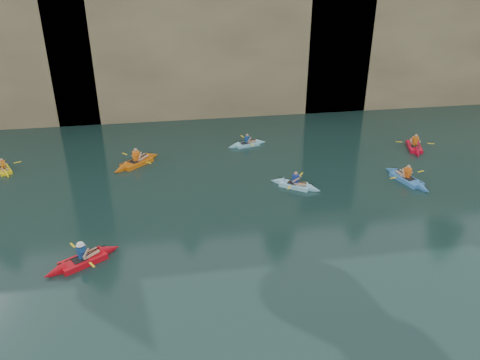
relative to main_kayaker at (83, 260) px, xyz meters
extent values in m
plane|color=black|center=(6.00, -3.47, -0.17)|extent=(160.00, 160.00, 0.00)
cube|color=tan|center=(6.00, 26.53, 5.83)|extent=(70.00, 16.00, 12.00)
cube|color=#9A875D|center=(8.00, 19.13, 5.53)|extent=(24.00, 2.40, 11.40)
cube|color=#9A875D|center=(28.00, 19.13, 4.75)|extent=(26.00, 2.40, 9.84)
cube|color=black|center=(2.00, 18.48, 1.43)|extent=(3.50, 1.00, 3.20)
cube|color=black|center=(16.00, 18.48, 2.08)|extent=(5.00, 1.00, 4.50)
cube|color=red|center=(0.00, 0.00, -0.02)|extent=(2.61, 2.04, 0.29)
cone|color=red|center=(1.03, 0.64, -0.02)|extent=(1.18, 1.13, 0.77)
cone|color=red|center=(-1.03, -0.64, -0.02)|extent=(1.18, 1.13, 0.77)
cube|color=black|center=(-0.13, -0.08, 0.10)|extent=(0.72, 0.70, 0.04)
cube|color=navy|center=(0.00, 0.00, 0.38)|extent=(0.40, 0.36, 0.49)
sphere|color=tan|center=(0.00, 0.00, 0.73)|extent=(0.21, 0.21, 0.21)
cylinder|color=black|center=(0.00, 0.00, 0.27)|extent=(1.76, 1.11, 0.04)
cube|color=yellow|center=(-0.49, 0.79, 0.27)|extent=(0.29, 0.40, 0.02)
cube|color=yellow|center=(0.49, -0.79, 0.27)|extent=(0.29, 0.40, 0.02)
cylinder|color=white|center=(0.00, 0.00, 0.77)|extent=(0.35, 0.35, 0.10)
cube|color=#D6620D|center=(1.91, 9.92, -0.02)|extent=(2.57, 2.47, 0.30)
cone|color=#D6620D|center=(2.85, 10.79, -0.02)|extent=(1.26, 1.25, 0.81)
cone|color=#D6620D|center=(0.97, 9.05, -0.02)|extent=(1.26, 1.25, 0.81)
cube|color=black|center=(1.80, 9.82, 0.10)|extent=(0.75, 0.75, 0.04)
cube|color=orange|center=(1.91, 9.92, 0.42)|extent=(0.43, 0.43, 0.54)
sphere|color=tan|center=(1.91, 9.92, 0.81)|extent=(0.23, 0.23, 0.23)
cylinder|color=black|center=(1.91, 9.92, 0.27)|extent=(1.78, 1.66, 0.04)
cube|color=yellow|center=(1.16, 10.73, 0.27)|extent=(0.34, 0.36, 0.02)
cube|color=yellow|center=(2.66, 9.11, 0.27)|extent=(0.34, 0.36, 0.02)
cube|color=#91DAF3|center=(10.66, 5.38, -0.04)|extent=(2.27, 1.94, 0.26)
cone|color=#91DAF3|center=(11.53, 4.75, -0.04)|extent=(1.06, 1.04, 0.70)
cone|color=#91DAF3|center=(9.80, 6.01, -0.04)|extent=(1.06, 1.04, 0.70)
cube|color=black|center=(10.54, 5.47, 0.06)|extent=(0.70, 0.68, 0.04)
cube|color=navy|center=(10.66, 5.38, 0.33)|extent=(0.38, 0.36, 0.47)
sphere|color=tan|center=(10.66, 5.38, 0.67)|extent=(0.20, 0.20, 0.20)
cylinder|color=black|center=(10.66, 5.38, 0.23)|extent=(1.70, 1.26, 0.04)
cube|color=yellow|center=(11.22, 6.14, 0.23)|extent=(0.31, 0.39, 0.02)
cube|color=yellow|center=(10.11, 4.62, 0.23)|extent=(0.31, 0.39, 0.02)
cube|color=red|center=(19.98, 9.56, -0.03)|extent=(1.57, 2.73, 0.28)
cone|color=red|center=(20.37, 10.73, -0.03)|extent=(1.01, 1.11, 0.75)
cone|color=red|center=(19.59, 8.39, -0.03)|extent=(1.01, 1.11, 0.75)
cube|color=black|center=(19.93, 9.42, 0.08)|extent=(0.62, 0.67, 0.04)
cube|color=orange|center=(19.98, 9.56, 0.37)|extent=(0.32, 0.39, 0.50)
sphere|color=tan|center=(19.98, 9.56, 0.74)|extent=(0.21, 0.21, 0.21)
cylinder|color=black|center=(19.98, 9.56, 0.25)|extent=(0.73, 2.13, 0.04)
cube|color=yellow|center=(19.02, 9.88, 0.25)|extent=(0.42, 0.21, 0.02)
cube|color=yellow|center=(20.94, 9.24, 0.25)|extent=(0.42, 0.21, 0.02)
cube|color=yellow|center=(-5.86, 10.25, -0.05)|extent=(1.47, 2.03, 0.23)
cone|color=yellow|center=(-5.45, 9.43, -0.05)|extent=(0.87, 0.90, 0.63)
cone|color=yellow|center=(-6.28, 11.06, -0.05)|extent=(0.87, 0.90, 0.63)
cube|color=black|center=(-5.93, 10.38, 0.03)|extent=(0.60, 0.67, 0.04)
cube|color=orange|center=(-5.86, 10.25, 0.27)|extent=(0.29, 0.34, 0.42)
sphere|color=tan|center=(-5.86, 10.25, 0.58)|extent=(0.18, 0.18, 0.18)
cylinder|color=black|center=(-5.86, 10.25, 0.20)|extent=(0.88, 1.66, 0.04)
cube|color=yellow|center=(-5.13, 10.62, 0.20)|extent=(0.41, 0.26, 0.02)
cube|color=#86CDE0|center=(9.14, 11.89, -0.05)|extent=(2.23, 1.13, 0.23)
cone|color=#86CDE0|center=(10.11, 12.12, -0.05)|extent=(0.88, 0.79, 0.64)
cone|color=#86CDE0|center=(8.16, 11.66, -0.05)|extent=(0.88, 0.79, 0.64)
cube|color=black|center=(8.99, 11.85, 0.04)|extent=(0.63, 0.51, 0.04)
cube|color=navy|center=(9.14, 11.89, 0.28)|extent=(0.32, 0.25, 0.43)
sphere|color=tan|center=(9.14, 11.89, 0.59)|extent=(0.18, 0.18, 0.18)
cylinder|color=black|center=(9.14, 11.89, 0.21)|extent=(1.84, 0.46, 0.04)
cube|color=yellow|center=(8.94, 12.70, 0.21)|extent=(0.17, 0.43, 0.02)
cube|color=yellow|center=(9.33, 11.07, 0.21)|extent=(0.17, 0.43, 0.02)
cube|color=#3A7EC7|center=(17.11, 5.05, -0.03)|extent=(1.49, 2.83, 0.28)
cone|color=#3A7EC7|center=(16.76, 6.28, -0.03)|extent=(0.99, 1.13, 0.76)
cone|color=#3A7EC7|center=(17.45, 3.82, -0.03)|extent=(0.99, 1.13, 0.76)
cube|color=black|center=(17.15, 4.91, 0.08)|extent=(0.60, 0.66, 0.04)
cube|color=orange|center=(17.11, 5.05, 0.37)|extent=(0.31, 0.39, 0.51)
sphere|color=tan|center=(17.11, 5.05, 0.74)|extent=(0.21, 0.21, 0.21)
cylinder|color=black|center=(17.11, 5.05, 0.25)|extent=(0.64, 2.16, 0.04)
cube|color=yellow|center=(16.13, 4.78, 0.25)|extent=(0.43, 0.19, 0.02)
cube|color=yellow|center=(18.08, 5.32, 0.25)|extent=(0.43, 0.19, 0.02)
camera|label=1|loc=(3.83, -16.93, 11.58)|focal=35.00mm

